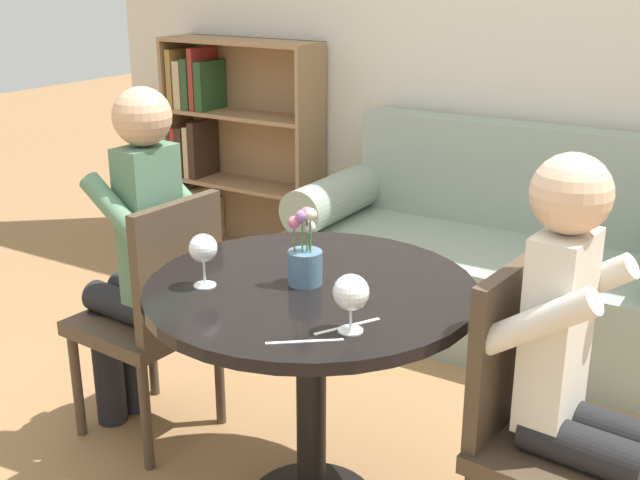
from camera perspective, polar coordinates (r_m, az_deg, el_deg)
back_wall at (r=3.95m, az=15.52°, el=14.47°), size 5.20×0.05×2.70m
round_table at (r=2.34m, az=-0.65°, el=-6.58°), size 0.95×0.95×0.76m
couch at (r=3.77m, az=12.25°, el=-1.73°), size 1.83×0.80×0.92m
bookshelf_left at (r=4.73m, az=-6.55°, el=6.61°), size 0.95×0.28×1.23m
chair_left at (r=2.82m, az=-11.46°, el=-4.88°), size 0.45×0.45×0.90m
chair_right at (r=2.21m, az=15.55°, el=-12.36°), size 0.45×0.45×0.90m
person_left at (r=2.83m, az=-12.86°, el=-1.36°), size 0.43×0.36×1.26m
person_right at (r=2.11m, az=18.18°, el=-9.68°), size 0.44×0.36×1.21m
wine_glass_left at (r=2.26m, az=-8.31°, el=-0.66°), size 0.08×0.08×0.15m
wine_glass_right at (r=1.96m, az=2.22°, el=-3.86°), size 0.09×0.09×0.15m
flower_vase at (r=2.26m, az=-1.08°, el=-1.28°), size 0.10×0.10×0.23m
knife_left_setting at (r=2.03m, az=1.96°, el=-6.16°), size 0.10×0.17×0.00m
fork_left_setting at (r=1.95m, az=-1.11°, el=-7.23°), size 0.16×0.13×0.00m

